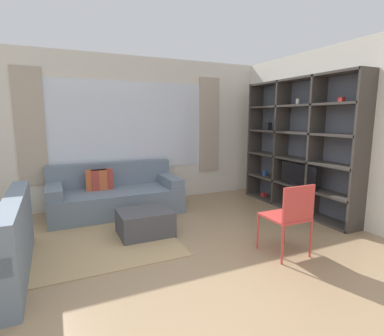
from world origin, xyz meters
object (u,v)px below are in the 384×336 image
(ottoman, at_px, (145,223))
(folding_chair, at_px, (290,213))
(shelving_unit, at_px, (299,147))
(couch_main, at_px, (115,196))

(ottoman, distance_m, folding_chair, 1.92)
(ottoman, bearing_deg, shelving_unit, 0.66)
(ottoman, bearing_deg, folding_chair, -44.78)
(shelving_unit, height_order, ottoman, shelving_unit)
(couch_main, height_order, folding_chair, folding_chair)
(couch_main, bearing_deg, folding_chair, -58.94)
(couch_main, height_order, ottoman, couch_main)
(couch_main, xyz_separation_m, ottoman, (0.18, -1.19, -0.11))
(shelving_unit, bearing_deg, folding_chair, -136.09)
(shelving_unit, bearing_deg, ottoman, -179.34)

